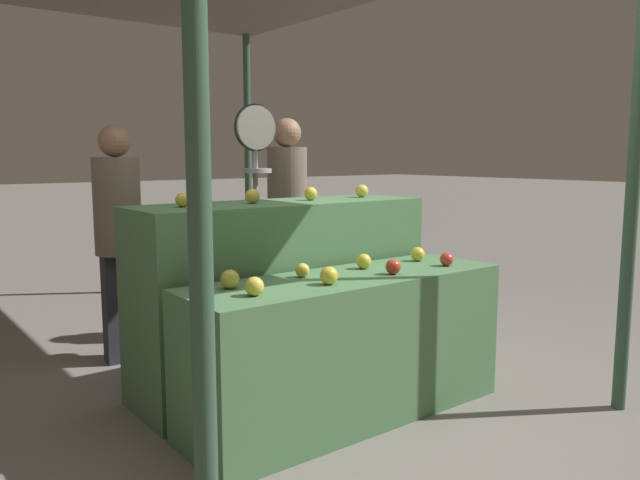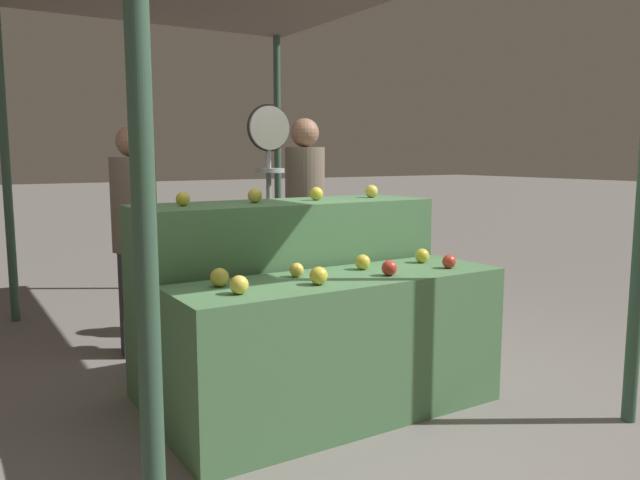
{
  "view_description": "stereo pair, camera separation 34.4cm",
  "coord_description": "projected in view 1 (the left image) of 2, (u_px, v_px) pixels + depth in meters",
  "views": [
    {
      "loc": [
        -2.03,
        -2.4,
        1.37
      ],
      "look_at": [
        0.05,
        0.3,
        0.9
      ],
      "focal_mm": 35.0,
      "sensor_mm": 36.0,
      "label": 1
    },
    {
      "loc": [
        -1.74,
        -2.6,
        1.37
      ],
      "look_at": [
        0.05,
        0.3,
        0.9
      ],
      "focal_mm": 35.0,
      "sensor_mm": 36.0,
      "label": 2
    }
  ],
  "objects": [
    {
      "name": "apple_front_7",
      "position": [
        418.0,
        254.0,
        3.64
      ],
      "size": [
        0.08,
        0.08,
        0.08
      ],
      "primitive_type": "sphere",
      "color": "gold",
      "rests_on": "display_counter_front"
    },
    {
      "name": "apple_back_0",
      "position": [
        182.0,
        200.0,
        3.24
      ],
      "size": [
        0.07,
        0.07,
        0.07
      ],
      "primitive_type": "sphere",
      "color": "gold",
      "rests_on": "display_counter_back"
    },
    {
      "name": "apple_front_4",
      "position": [
        230.0,
        279.0,
        2.89
      ],
      "size": [
        0.09,
        0.09,
        0.09
      ],
      "primitive_type": "sphere",
      "color": "gold",
      "rests_on": "display_counter_front"
    },
    {
      "name": "apple_front_0",
      "position": [
        254.0,
        286.0,
        2.74
      ],
      "size": [
        0.09,
        0.09,
        0.09
      ],
      "primitive_type": "sphere",
      "color": "yellow",
      "rests_on": "display_counter_front"
    },
    {
      "name": "apple_front_6",
      "position": [
        364.0,
        261.0,
        3.39
      ],
      "size": [
        0.08,
        0.08,
        0.08
      ],
      "primitive_type": "sphere",
      "color": "gold",
      "rests_on": "display_counter_front"
    },
    {
      "name": "apple_front_1",
      "position": [
        329.0,
        276.0,
        2.98
      ],
      "size": [
        0.09,
        0.09,
        0.09
      ],
      "primitive_type": "sphere",
      "color": "gold",
      "rests_on": "display_counter_front"
    },
    {
      "name": "produce_scale",
      "position": [
        256.0,
        171.0,
        4.23
      ],
      "size": [
        0.32,
        0.2,
        1.71
      ],
      "color": "#99999E",
      "rests_on": "ground_plane"
    },
    {
      "name": "display_counter_back",
      "position": [
        282.0,
        294.0,
        3.69
      ],
      "size": [
        1.77,
        0.55,
        1.1
      ],
      "primitive_type": "cube",
      "color": "#4C7A4C",
      "rests_on": "ground_plane"
    },
    {
      "name": "display_counter_front",
      "position": [
        347.0,
        347.0,
        3.24
      ],
      "size": [
        1.77,
        0.55,
        0.75
      ],
      "primitive_type": "cube",
      "color": "#4C7A4C",
      "rests_on": "ground_plane"
    },
    {
      "name": "apple_back_3",
      "position": [
        362.0,
        191.0,
        4.0
      ],
      "size": [
        0.08,
        0.08,
        0.08
      ],
      "primitive_type": "sphere",
      "color": "yellow",
      "rests_on": "display_counter_back"
    },
    {
      "name": "apple_front_5",
      "position": [
        302.0,
        270.0,
        3.16
      ],
      "size": [
        0.07,
        0.07,
        0.07
      ],
      "primitive_type": "sphere",
      "color": "yellow",
      "rests_on": "display_counter_front"
    },
    {
      "name": "ground_plane",
      "position": [
        347.0,
        416.0,
        3.3
      ],
      "size": [
        60.0,
        60.0,
        0.0
      ],
      "primitive_type": "plane",
      "color": "slate"
    },
    {
      "name": "apple_back_1",
      "position": [
        252.0,
        196.0,
        3.49
      ],
      "size": [
        0.08,
        0.08,
        0.08
      ],
      "primitive_type": "sphere",
      "color": "gold",
      "rests_on": "display_counter_back"
    },
    {
      "name": "apple_back_2",
      "position": [
        311.0,
        194.0,
        3.73
      ],
      "size": [
        0.08,
        0.08,
        0.08
      ],
      "primitive_type": "sphere",
      "color": "gold",
      "rests_on": "display_counter_back"
    },
    {
      "name": "person_vendor_at_scale",
      "position": [
        287.0,
        209.0,
        4.73
      ],
      "size": [
        0.36,
        0.36,
        1.64
      ],
      "rotation": [
        0.0,
        0.0,
        2.93
      ],
      "color": "#2D2D38",
      "rests_on": "ground_plane"
    },
    {
      "name": "person_customer_left",
      "position": [
        118.0,
        226.0,
        4.06
      ],
      "size": [
        0.32,
        0.32,
        1.56
      ],
      "rotation": [
        0.0,
        0.0,
        3.07
      ],
      "color": "#2D2D38",
      "rests_on": "ground_plane"
    },
    {
      "name": "apple_front_3",
      "position": [
        447.0,
        259.0,
        3.48
      ],
      "size": [
        0.08,
        0.08,
        0.08
      ],
      "primitive_type": "sphere",
      "color": "red",
      "rests_on": "display_counter_front"
    },
    {
      "name": "apple_front_2",
      "position": [
        393.0,
        267.0,
        3.24
      ],
      "size": [
        0.08,
        0.08,
        0.08
      ],
      "primitive_type": "sphere",
      "color": "red",
      "rests_on": "display_counter_front"
    }
  ]
}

